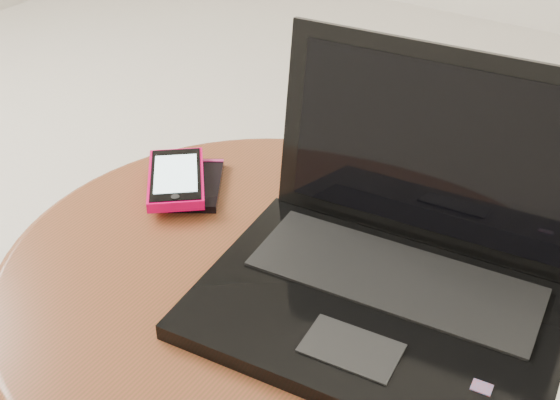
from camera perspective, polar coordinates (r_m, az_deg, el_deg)
The scene contains 4 objects.
table at distance 0.83m, azimuth -1.14°, elevation -10.50°, with size 0.57×0.57×0.45m.
laptop at distance 0.71m, azimuth 8.90°, elevation -4.94°, with size 0.36×0.30×0.22m.
phone_black at distance 0.89m, azimuth -6.49°, elevation 1.21°, with size 0.10×0.12×0.01m.
phone_pink at distance 0.88m, azimuth -8.13°, elevation 1.70°, with size 0.13×0.14×0.01m.
Camera 1 is at (0.31, -0.53, 0.94)m, focal length 46.73 mm.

